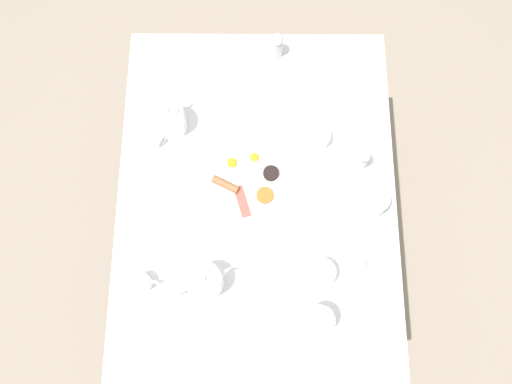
{
  "coord_description": "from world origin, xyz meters",
  "views": [
    {
      "loc": [
        0.0,
        -0.43,
        2.21
      ],
      "look_at": [
        0.0,
        0.0,
        0.75
      ],
      "focal_mm": 35.0,
      "sensor_mm": 36.0,
      "label": 1
    }
  ],
  "objects_px": {
    "creamer_jug": "(141,282)",
    "teacup_with_saucer_left": "(360,250)",
    "teapot_near": "(168,119)",
    "pepper_grinder": "(362,159)",
    "wine_glass_spare": "(371,203)",
    "salt_grinder": "(276,45)",
    "fork_by_plate": "(331,70)",
    "water_glass_short": "(319,274)",
    "water_glass_tall": "(317,321)",
    "breakfast_plate": "(247,179)",
    "knife_by_plate": "(247,99)",
    "teapot_far": "(203,282)",
    "teacup_with_saucer_right": "(316,138)"
  },
  "relations": [
    {
      "from": "water_glass_tall",
      "to": "fork_by_plate",
      "type": "bearing_deg",
      "value": 84.57
    },
    {
      "from": "breakfast_plate",
      "to": "teacup_with_saucer_left",
      "type": "distance_m",
      "value": 0.4
    },
    {
      "from": "water_glass_tall",
      "to": "teapot_far",
      "type": "bearing_deg",
      "value": 161.52
    },
    {
      "from": "wine_glass_spare",
      "to": "fork_by_plate",
      "type": "height_order",
      "value": "wine_glass_spare"
    },
    {
      "from": "teapot_far",
      "to": "teacup_with_saucer_right",
      "type": "bearing_deg",
      "value": 27.25
    },
    {
      "from": "teacup_with_saucer_left",
      "to": "water_glass_short",
      "type": "xyz_separation_m",
      "value": [
        -0.12,
        -0.07,
        0.02
      ]
    },
    {
      "from": "teapot_far",
      "to": "teacup_with_saucer_left",
      "type": "bearing_deg",
      "value": -13.75
    },
    {
      "from": "knife_by_plate",
      "to": "fork_by_plate",
      "type": "bearing_deg",
      "value": 21.25
    },
    {
      "from": "wine_glass_spare",
      "to": "creamer_jug",
      "type": "bearing_deg",
      "value": -160.74
    },
    {
      "from": "pepper_grinder",
      "to": "teapot_near",
      "type": "bearing_deg",
      "value": 168.16
    },
    {
      "from": "teacup_with_saucer_right",
      "to": "wine_glass_spare",
      "type": "bearing_deg",
      "value": -54.46
    },
    {
      "from": "teapot_far",
      "to": "water_glass_tall",
      "type": "height_order",
      "value": "teapot_far"
    },
    {
      "from": "creamer_jug",
      "to": "wine_glass_spare",
      "type": "bearing_deg",
      "value": 19.26
    },
    {
      "from": "teapot_near",
      "to": "pepper_grinder",
      "type": "xyz_separation_m",
      "value": [
        0.6,
        -0.13,
        -0.0
      ]
    },
    {
      "from": "creamer_jug",
      "to": "teacup_with_saucer_left",
      "type": "bearing_deg",
      "value": 8.85
    },
    {
      "from": "teacup_with_saucer_left",
      "to": "knife_by_plate",
      "type": "height_order",
      "value": "teacup_with_saucer_left"
    },
    {
      "from": "salt_grinder",
      "to": "knife_by_plate",
      "type": "bearing_deg",
      "value": -118.82
    },
    {
      "from": "creamer_jug",
      "to": "knife_by_plate",
      "type": "bearing_deg",
      "value": 63.37
    },
    {
      "from": "breakfast_plate",
      "to": "salt_grinder",
      "type": "bearing_deg",
      "value": 78.58
    },
    {
      "from": "creamer_jug",
      "to": "fork_by_plate",
      "type": "height_order",
      "value": "creamer_jug"
    },
    {
      "from": "breakfast_plate",
      "to": "teapot_near",
      "type": "height_order",
      "value": "teapot_near"
    },
    {
      "from": "fork_by_plate",
      "to": "salt_grinder",
      "type": "bearing_deg",
      "value": 161.1
    },
    {
      "from": "water_glass_tall",
      "to": "creamer_jug",
      "type": "xyz_separation_m",
      "value": [
        -0.5,
        0.11,
        -0.02
      ]
    },
    {
      "from": "teapot_near",
      "to": "pepper_grinder",
      "type": "bearing_deg",
      "value": -70.27
    },
    {
      "from": "water_glass_short",
      "to": "fork_by_plate",
      "type": "bearing_deg",
      "value": 84.41
    },
    {
      "from": "water_glass_short",
      "to": "creamer_jug",
      "type": "height_order",
      "value": "water_glass_short"
    },
    {
      "from": "teapot_near",
      "to": "creamer_jug",
      "type": "bearing_deg",
      "value": -154.8
    },
    {
      "from": "water_glass_tall",
      "to": "knife_by_plate",
      "type": "height_order",
      "value": "water_glass_tall"
    },
    {
      "from": "water_glass_short",
      "to": "teapot_near",
      "type": "bearing_deg",
      "value": 133.96
    },
    {
      "from": "creamer_jug",
      "to": "knife_by_plate",
      "type": "distance_m",
      "value": 0.67
    },
    {
      "from": "teacup_with_saucer_right",
      "to": "creamer_jug",
      "type": "bearing_deg",
      "value": -138.98
    },
    {
      "from": "teapot_near",
      "to": "teapot_far",
      "type": "bearing_deg",
      "value": -134.15
    },
    {
      "from": "teapot_near",
      "to": "wine_glass_spare",
      "type": "bearing_deg",
      "value": -81.59
    },
    {
      "from": "teapot_near",
      "to": "breakfast_plate",
      "type": "bearing_deg",
      "value": -94.45
    },
    {
      "from": "teapot_near",
      "to": "water_glass_short",
      "type": "relative_size",
      "value": 2.08
    },
    {
      "from": "wine_glass_spare",
      "to": "salt_grinder",
      "type": "height_order",
      "value": "wine_glass_spare"
    },
    {
      "from": "teacup_with_saucer_left",
      "to": "fork_by_plate",
      "type": "height_order",
      "value": "teacup_with_saucer_left"
    },
    {
      "from": "salt_grinder",
      "to": "teacup_with_saucer_right",
      "type": "bearing_deg",
      "value": -68.49
    },
    {
      "from": "breakfast_plate",
      "to": "fork_by_plate",
      "type": "bearing_deg",
      "value": 54.43
    },
    {
      "from": "teapot_far",
      "to": "teapot_near",
      "type": "bearing_deg",
      "value": 78.18
    },
    {
      "from": "breakfast_plate",
      "to": "pepper_grinder",
      "type": "xyz_separation_m",
      "value": [
        0.35,
        0.05,
        0.04
      ]
    },
    {
      "from": "teacup_with_saucer_right",
      "to": "knife_by_plate",
      "type": "xyz_separation_m",
      "value": [
        -0.22,
        0.15,
        -0.02
      ]
    },
    {
      "from": "breakfast_plate",
      "to": "water_glass_tall",
      "type": "relative_size",
      "value": 2.66
    },
    {
      "from": "teacup_with_saucer_right",
      "to": "water_glass_tall",
      "type": "distance_m",
      "value": 0.56
    },
    {
      "from": "teapot_far",
      "to": "water_glass_short",
      "type": "height_order",
      "value": "teapot_far"
    },
    {
      "from": "breakfast_plate",
      "to": "teacup_with_saucer_left",
      "type": "relative_size",
      "value": 1.83
    },
    {
      "from": "teapot_far",
      "to": "water_glass_tall",
      "type": "relative_size",
      "value": 1.72
    },
    {
      "from": "breakfast_plate",
      "to": "pepper_grinder",
      "type": "relative_size",
      "value": 2.75
    },
    {
      "from": "breakfast_plate",
      "to": "teapot_near",
      "type": "bearing_deg",
      "value": 143.97
    },
    {
      "from": "teapot_near",
      "to": "water_glass_short",
      "type": "bearing_deg",
      "value": -104.46
    }
  ]
}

